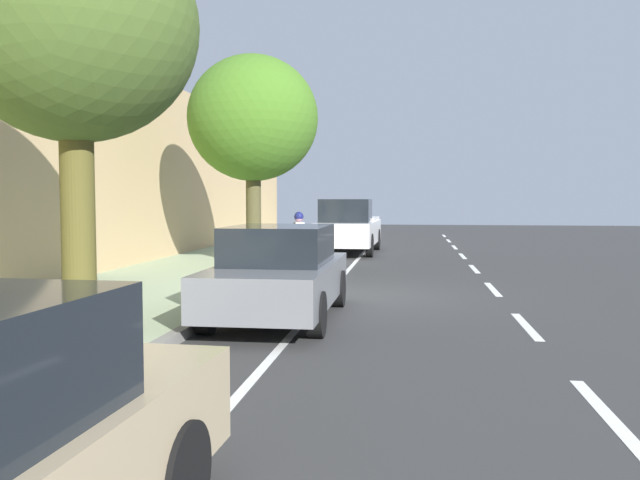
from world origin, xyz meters
The scene contains 13 objects.
ground centered at (0.00, 0.00, 0.00)m, with size 75.10×75.10×0.00m, color #333333.
sidewalk centered at (3.85, 0.00, 0.08)m, with size 4.25×46.94×0.16m, color #9EAE87.
curb_edge centered at (1.65, 0.00, 0.08)m, with size 0.16×46.94×0.16m, color gray.
lane_stripe_centre centered at (-3.29, -1.37, 0.00)m, with size 0.14×44.20×0.01m.
lane_stripe_bike_edge centered at (0.18, 0.00, 0.00)m, with size 0.12×46.94×0.01m, color white.
building_facade centered at (6.23, 0.00, 2.78)m, with size 0.50×46.94×5.56m, color tan.
parked_pickup_white_nearest centered at (0.71, -10.47, 0.90)m, with size 2.12×5.35×1.95m.
parked_sedan_grey_second centered at (0.60, 2.73, 0.75)m, with size 1.85×4.41×1.52m.
bicycle_at_curb centered at (1.18, -3.31, 0.36)m, with size 1.70×0.46×0.72m.
cyclist_with_backpack centered at (1.41, -3.75, 0.98)m, with size 0.50×0.59×1.62m.
street_tree_near_cyclist centered at (2.80, -4.66, 4.14)m, with size 3.58×3.58×5.74m.
street_tree_mid_block centered at (2.80, 5.10, 4.15)m, with size 3.19×3.19×5.55m.
fire_hydrant centered at (2.08, -11.02, 0.58)m, with size 0.22×0.22×0.84m.
Camera 1 is at (-1.51, 13.22, 1.95)m, focal length 37.10 mm.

